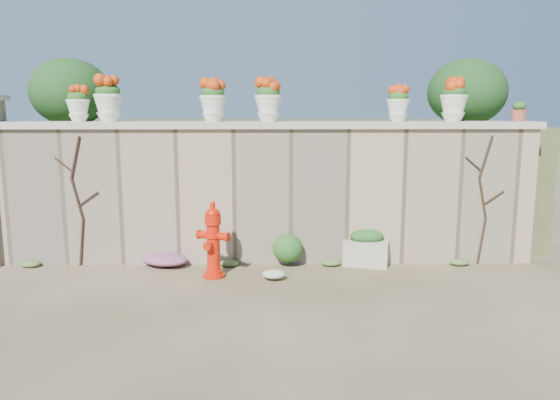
{
  "coord_description": "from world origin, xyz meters",
  "views": [
    {
      "loc": [
        0.14,
        -6.23,
        2.32
      ],
      "look_at": [
        0.25,
        1.4,
        1.01
      ],
      "focal_mm": 35.0,
      "sensor_mm": 36.0,
      "label": 1
    }
  ],
  "objects_px": {
    "planter_box": "(366,249)",
    "terracotta_pot": "(519,112)",
    "fire_hydrant": "(213,240)",
    "urn_pot_0": "(78,104)"
  },
  "relations": [
    {
      "from": "urn_pot_0",
      "to": "terracotta_pot",
      "type": "xyz_separation_m",
      "value": [
        6.42,
        0.0,
        -0.12
      ]
    },
    {
      "from": "planter_box",
      "to": "urn_pot_0",
      "type": "xyz_separation_m",
      "value": [
        -4.19,
        0.25,
        2.11
      ]
    },
    {
      "from": "fire_hydrant",
      "to": "planter_box",
      "type": "distance_m",
      "value": 2.28
    },
    {
      "from": "planter_box",
      "to": "fire_hydrant",
      "type": "bearing_deg",
      "value": -150.19
    },
    {
      "from": "planter_box",
      "to": "urn_pot_0",
      "type": "bearing_deg",
      "value": -167.7
    },
    {
      "from": "planter_box",
      "to": "terracotta_pot",
      "type": "height_order",
      "value": "terracotta_pot"
    },
    {
      "from": "planter_box",
      "to": "terracotta_pot",
      "type": "bearing_deg",
      "value": 22.11
    },
    {
      "from": "urn_pot_0",
      "to": "fire_hydrant",
      "type": "bearing_deg",
      "value": -21.86
    },
    {
      "from": "fire_hydrant",
      "to": "planter_box",
      "type": "relative_size",
      "value": 1.46
    },
    {
      "from": "fire_hydrant",
      "to": "urn_pot_0",
      "type": "height_order",
      "value": "urn_pot_0"
    }
  ]
}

